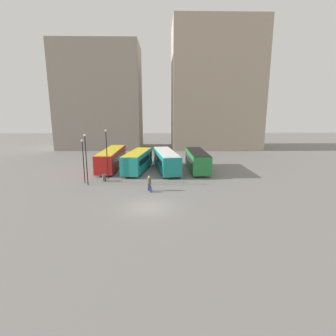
% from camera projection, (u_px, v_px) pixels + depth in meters
% --- Properties ---
extents(ground_plane, '(160.00, 160.00, 0.00)m').
position_uv_depth(ground_plane, '(149.00, 207.00, 24.14)').
color(ground_plane, slate).
extents(building_block_left, '(18.67, 11.42, 23.26)m').
position_uv_depth(building_block_left, '(100.00, 97.00, 60.53)').
color(building_block_left, gray).
rests_on(building_block_left, ground_plane).
extents(building_block_right, '(19.94, 13.17, 27.71)m').
position_uv_depth(building_block_right, '(215.00, 88.00, 60.67)').
color(building_block_right, tan).
rests_on(building_block_right, ground_plane).
extents(bus_0, '(2.78, 11.52, 2.87)m').
position_uv_depth(bus_0, '(112.00, 158.00, 40.02)').
color(bus_0, red).
rests_on(bus_0, ground_plane).
extents(bus_1, '(3.91, 9.61, 2.86)m').
position_uv_depth(bus_1, '(138.00, 161.00, 38.19)').
color(bus_1, '#19847F').
rests_on(bus_1, ground_plane).
extents(bus_2, '(4.00, 10.74, 2.87)m').
position_uv_depth(bus_2, '(166.00, 160.00, 38.52)').
color(bus_2, '#19847F').
rests_on(bus_2, ground_plane).
extents(bus_3, '(2.71, 9.34, 2.87)m').
position_uv_depth(bus_3, '(197.00, 160.00, 38.55)').
color(bus_3, '#237A38').
rests_on(bus_3, ground_plane).
extents(traveler, '(0.48, 0.48, 1.70)m').
position_uv_depth(traveler, '(149.00, 182.00, 28.85)').
color(traveler, '#382D4C').
rests_on(traveler, ground_plane).
extents(suitcase, '(0.21, 0.45, 0.73)m').
position_uv_depth(suitcase, '(151.00, 190.00, 28.55)').
color(suitcase, '#334CB2').
rests_on(suitcase, ground_plane).
extents(lamp_post_0, '(0.28, 0.28, 6.07)m').
position_uv_depth(lamp_post_0, '(86.00, 156.00, 30.54)').
color(lamp_post_0, black).
rests_on(lamp_post_0, ground_plane).
extents(lamp_post_1, '(0.28, 0.28, 6.40)m').
position_uv_depth(lamp_post_1, '(107.00, 151.00, 33.15)').
color(lamp_post_1, black).
rests_on(lamp_post_1, ground_plane).
extents(lamp_post_2, '(0.28, 0.28, 5.33)m').
position_uv_depth(lamp_post_2, '(83.00, 157.00, 31.59)').
color(lamp_post_2, black).
rests_on(lamp_post_2, ground_plane).
extents(trash_bin, '(0.52, 0.52, 0.85)m').
position_uv_depth(trash_bin, '(104.00, 178.00, 32.91)').
color(trash_bin, '#47474C').
rests_on(trash_bin, ground_plane).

